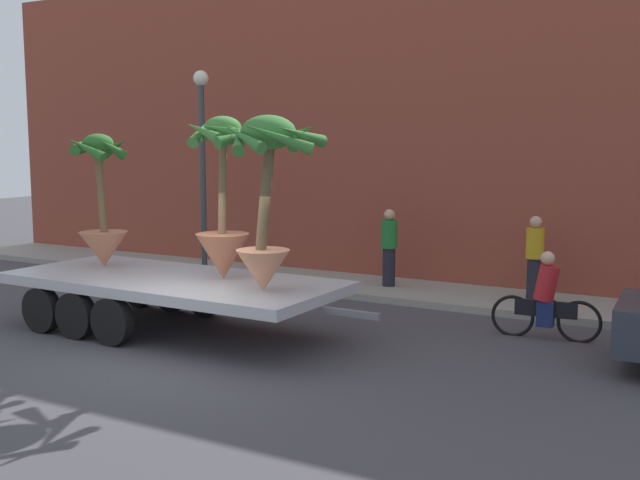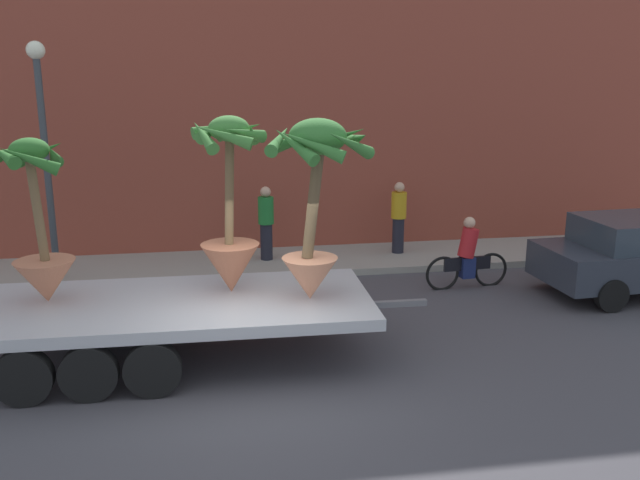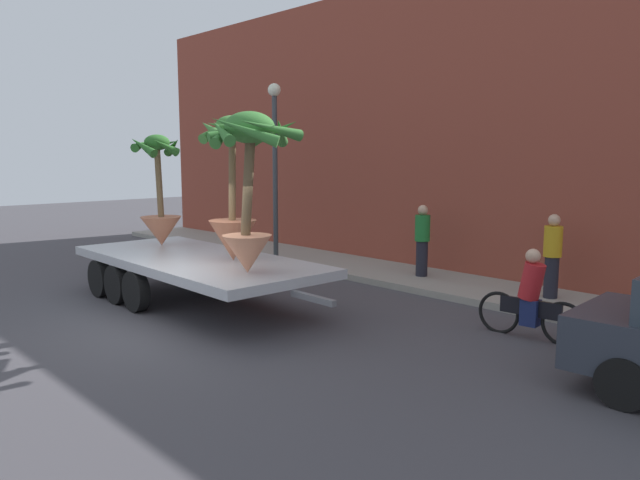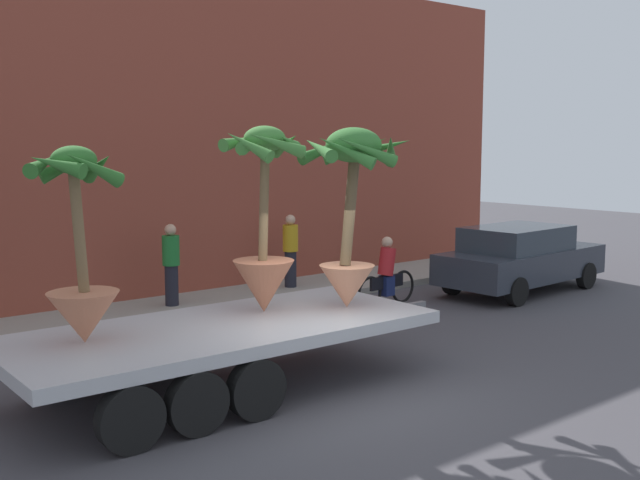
{
  "view_description": "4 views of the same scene",
  "coord_description": "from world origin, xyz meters",
  "views": [
    {
      "loc": [
        7.61,
        -9.17,
        3.38
      ],
      "look_at": [
        1.21,
        2.18,
        1.66
      ],
      "focal_mm": 42.94,
      "sensor_mm": 36.0,
      "label": 1
    },
    {
      "loc": [
        -0.58,
        -9.17,
        4.47
      ],
      "look_at": [
        1.16,
        1.2,
        1.82
      ],
      "focal_mm": 38.47,
      "sensor_mm": 36.0,
      "label": 2
    },
    {
      "loc": [
        9.31,
        -5.38,
        3.02
      ],
      "look_at": [
        1.43,
        2.12,
        1.48
      ],
      "focal_mm": 33.67,
      "sensor_mm": 36.0,
      "label": 3
    },
    {
      "loc": [
        -6.71,
        -7.91,
        3.52
      ],
      "look_at": [
        0.81,
        1.33,
        2.0
      ],
      "focal_mm": 42.71,
      "sensor_mm": 36.0,
      "label": 4
    }
  ],
  "objects": [
    {
      "name": "sidewalk",
      "position": [
        0.0,
        6.1,
        0.07
      ],
      "size": [
        24.0,
        2.2,
        0.15
      ],
      "primitive_type": "cube",
      "color": "gray",
      "rests_on": "ground"
    },
    {
      "name": "ground_plane",
      "position": [
        0.0,
        0.0,
        0.0
      ],
      "size": [
        60.0,
        60.0,
        0.0
      ],
      "primitive_type": "plane",
      "color": "#423F44"
    },
    {
      "name": "flatbed_trailer",
      "position": [
        -1.4,
        1.1,
        0.78
      ],
      "size": [
        7.13,
        2.71,
        0.98
      ],
      "color": "#B7BABF",
      "rests_on": "ground"
    },
    {
      "name": "potted_palm_rear",
      "position": [
        1.02,
        0.83,
        2.57
      ],
      "size": [
        1.69,
        1.68,
        2.78
      ],
      "color": "tan",
      "rests_on": "flatbed_trailer"
    },
    {
      "name": "potted_palm_middle",
      "position": [
        -3.08,
        1.36,
        1.96
      ],
      "size": [
        1.14,
        1.2,
        2.51
      ],
      "color": "#C17251",
      "rests_on": "flatbed_trailer"
    },
    {
      "name": "building_facade",
      "position": [
        0.0,
        7.8,
        3.74
      ],
      "size": [
        24.0,
        1.2,
        7.49
      ],
      "primitive_type": "cube",
      "color": "brown",
      "rests_on": "ground"
    },
    {
      "name": "pedestrian_near_gate",
      "position": [
        3.9,
        6.23,
        1.04
      ],
      "size": [
        0.36,
        0.36,
        1.71
      ],
      "color": "black",
      "rests_on": "sidewalk"
    },
    {
      "name": "street_lamp",
      "position": [
        -3.74,
        5.3,
        3.23
      ],
      "size": [
        0.36,
        0.36,
        4.83
      ],
      "color": "#383D42",
      "rests_on": "sidewalk"
    },
    {
      "name": "potted_palm_front",
      "position": [
        -0.25,
        1.37,
        2.15
      ],
      "size": [
        1.2,
        1.27,
        2.79
      ],
      "color": "#B26647",
      "rests_on": "flatbed_trailer"
    },
    {
      "name": "cyclist",
      "position": [
        4.7,
        3.81,
        0.67
      ],
      "size": [
        1.84,
        0.38,
        1.54
      ],
      "color": "black",
      "rests_on": "ground"
    },
    {
      "name": "pedestrian_far_left",
      "position": [
        0.73,
        6.14,
        1.04
      ],
      "size": [
        0.36,
        0.36,
        1.71
      ],
      "color": "black",
      "rests_on": "sidewalk"
    }
  ]
}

